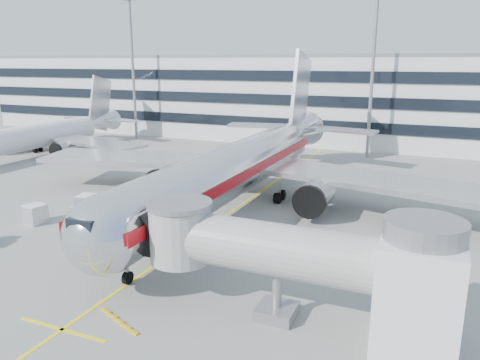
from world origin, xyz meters
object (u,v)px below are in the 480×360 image
at_px(cargo_container_right, 88,204).
at_px(ramp_worker, 110,233).
at_px(cargo_container_left, 36,214).
at_px(cargo_container_front, 83,214).
at_px(main_jet, 243,164).
at_px(belt_loader, 131,237).

bearing_deg(cargo_container_right, ramp_worker, -37.66).
bearing_deg(cargo_container_right, cargo_container_left, -121.65).
bearing_deg(cargo_container_front, main_jet, 44.68).
xyz_separation_m(cargo_container_front, ramp_worker, (5.67, -3.22, 0.11)).
xyz_separation_m(main_jet, ramp_worker, (-5.62, -14.38, -3.32)).
bearing_deg(cargo_container_right, belt_loader, -29.18).
relative_size(cargo_container_right, cargo_container_front, 1.30).
xyz_separation_m(belt_loader, cargo_container_front, (-7.29, 2.64, 0.21)).
height_order(belt_loader, cargo_container_right, belt_loader).
distance_m(cargo_container_left, cargo_container_front, 4.28).
bearing_deg(ramp_worker, belt_loader, -38.69).
distance_m(belt_loader, cargo_container_right, 9.84).
distance_m(main_jet, belt_loader, 14.83).
distance_m(cargo_container_right, cargo_container_front, 2.52).
xyz_separation_m(cargo_container_left, cargo_container_front, (3.82, 1.94, -0.08)).
relative_size(main_jet, cargo_container_left, 26.65).
relative_size(cargo_container_right, ramp_worker, 1.15).
relative_size(cargo_container_front, ramp_worker, 0.88).
bearing_deg(cargo_container_front, cargo_container_right, 120.99).
height_order(cargo_container_right, cargo_container_front, cargo_container_right).
height_order(main_jet, ramp_worker, main_jet).
xyz_separation_m(belt_loader, cargo_container_left, (-11.11, 0.70, 0.28)).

